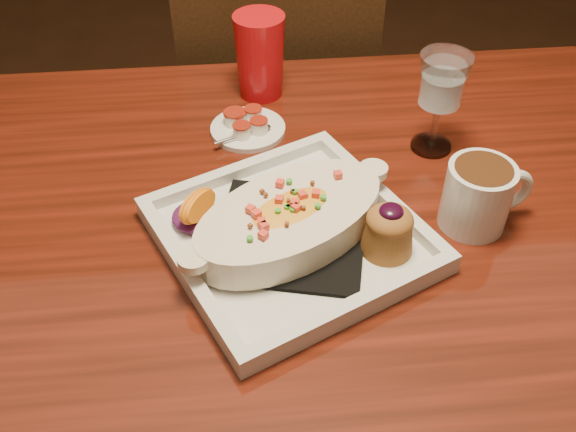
{
  "coord_description": "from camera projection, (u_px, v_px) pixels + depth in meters",
  "views": [
    {
      "loc": [
        -0.09,
        -0.63,
        1.35
      ],
      "look_at": [
        -0.03,
        -0.0,
        0.77
      ],
      "focal_mm": 40.0,
      "sensor_mm": 36.0,
      "label": 1
    }
  ],
  "objects": [
    {
      "name": "table",
      "position": [
        310.0,
        271.0,
        0.95
      ],
      "size": [
        1.5,
        0.9,
        0.75
      ],
      "color": "maroon",
      "rests_on": "floor"
    },
    {
      "name": "chair_far",
      "position": [
        276.0,
        115.0,
        1.5
      ],
      "size": [
        0.42,
        0.42,
        0.93
      ],
      "rotation": [
        0.0,
        0.0,
        3.14
      ],
      "color": "black",
      "rests_on": "floor"
    },
    {
      "name": "plate",
      "position": [
        295.0,
        226.0,
        0.83
      ],
      "size": [
        0.41,
        0.41,
        0.08
      ],
      "rotation": [
        0.0,
        0.0,
        0.44
      ],
      "color": "silver",
      "rests_on": "table"
    },
    {
      "name": "coffee_mug",
      "position": [
        480.0,
        194.0,
        0.85
      ],
      "size": [
        0.13,
        0.09,
        0.1
      ],
      "rotation": [
        0.0,
        0.0,
        0.16
      ],
      "color": "silver",
      "rests_on": "table"
    },
    {
      "name": "goblet",
      "position": [
        442.0,
        86.0,
        0.93
      ],
      "size": [
        0.08,
        0.08,
        0.16
      ],
      "color": "silver",
      "rests_on": "table"
    },
    {
      "name": "saucer",
      "position": [
        247.0,
        127.0,
        1.03
      ],
      "size": [
        0.12,
        0.12,
        0.08
      ],
      "color": "silver",
      "rests_on": "table"
    },
    {
      "name": "creamer_loose",
      "position": [
        235.0,
        119.0,
        1.04
      ],
      "size": [
        0.04,
        0.04,
        0.03
      ],
      "color": "white",
      "rests_on": "table"
    },
    {
      "name": "red_tumbler",
      "position": [
        260.0,
        56.0,
        1.08
      ],
      "size": [
        0.09,
        0.09,
        0.14
      ],
      "primitive_type": "cone",
      "color": "red",
      "rests_on": "table"
    }
  ]
}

